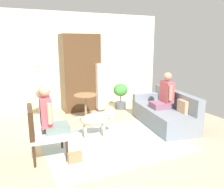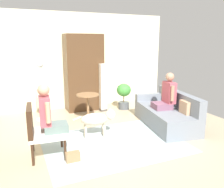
% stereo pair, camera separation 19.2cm
% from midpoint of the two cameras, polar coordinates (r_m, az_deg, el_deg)
% --- Properties ---
extents(ground_plane, '(6.41, 6.41, 0.00)m').
position_cam_midpoint_polar(ground_plane, '(4.97, -1.25, -10.74)').
color(ground_plane, tan).
extents(back_wall, '(5.82, 0.12, 2.83)m').
position_cam_midpoint_polar(back_wall, '(7.16, -10.50, 7.96)').
color(back_wall, beige).
rests_on(back_wall, ground).
extents(area_rug, '(2.70, 2.00, 0.01)m').
position_cam_midpoint_polar(area_rug, '(4.73, -0.72, -11.96)').
color(area_rug, '#9EB2B7').
rests_on(area_rug, ground).
extents(couch, '(1.16, 2.00, 0.81)m').
position_cam_midpoint_polar(couch, '(5.78, 11.91, -4.58)').
color(couch, slate).
rests_on(couch, ground).
extents(armchair, '(0.68, 0.69, 0.93)m').
position_cam_midpoint_polar(armchair, '(4.18, -18.53, -8.22)').
color(armchair, '#382316').
rests_on(armchair, ground).
extents(person_on_couch, '(0.52, 0.54, 0.85)m').
position_cam_midpoint_polar(person_on_couch, '(5.62, 11.86, -0.08)').
color(person_on_couch, '#784F65').
extents(person_on_armchair, '(0.49, 0.50, 0.85)m').
position_cam_midpoint_polar(person_on_armchair, '(4.11, -16.44, -4.79)').
color(person_on_armchair, slate).
extents(round_end_table, '(0.59, 0.59, 0.67)m').
position_cam_midpoint_polar(round_end_table, '(5.98, -7.43, -2.07)').
color(round_end_table, olive).
rests_on(round_end_table, ground).
extents(dog, '(0.89, 0.37, 0.61)m').
position_cam_midpoint_polar(dog, '(4.92, -4.74, -6.19)').
color(dog, beige).
rests_on(dog, ground).
extents(bird_cage_stand, '(0.40, 0.40, 1.52)m').
position_cam_midpoint_polar(bird_cage_stand, '(6.09, -18.47, 0.60)').
color(bird_cage_stand, silver).
rests_on(bird_cage_stand, ground).
extents(potted_plant, '(0.42, 0.42, 0.77)m').
position_cam_midpoint_polar(potted_plant, '(6.93, 1.31, 0.09)').
color(potted_plant, '#4C5156').
rests_on(potted_plant, ground).
extents(column_lamp, '(0.20, 0.20, 1.37)m').
position_cam_midpoint_polar(column_lamp, '(6.69, -3.84, 1.48)').
color(column_lamp, '#4C4742').
rests_on(column_lamp, ground).
extents(armoire_cabinet, '(1.08, 0.56, 2.20)m').
position_cam_midpoint_polar(armoire_cabinet, '(6.83, -8.59, 5.16)').
color(armoire_cabinet, '#4C331E').
rests_on(armoire_cabinet, ground).
extents(handbag, '(0.24, 0.11, 0.17)m').
position_cam_midpoint_polar(handbag, '(4.09, -10.51, -15.12)').
color(handbag, '#99724C').
rests_on(handbag, ground).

